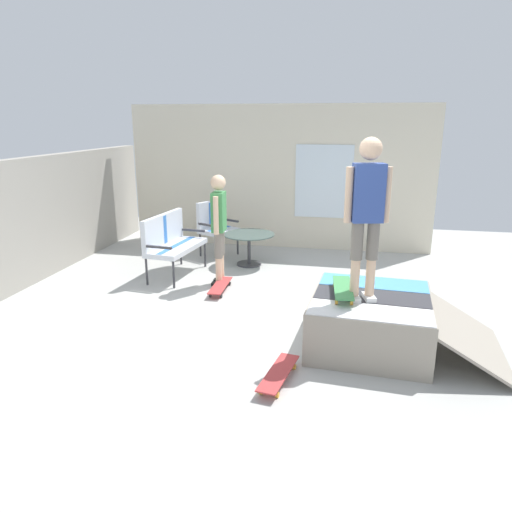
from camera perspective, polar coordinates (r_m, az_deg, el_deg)
ground_plane at (r=6.27m, az=1.74°, el=-8.09°), size 12.00×12.00×0.10m
house_facade at (r=9.61m, az=2.79°, el=9.37°), size 0.23×6.00×2.80m
skate_ramp at (r=5.64m, az=13.82°, el=-7.53°), size 1.57×2.19×0.60m
patio_bench at (r=7.96m, az=-10.21°, el=2.01°), size 1.31×0.69×1.02m
patio_chair_near_house at (r=9.10m, az=-5.01°, el=3.94°), size 0.80×0.77×1.02m
patio_table at (r=8.44m, az=-0.84°, el=1.58°), size 0.90×0.90×0.57m
person_watching at (r=7.31m, az=-4.46°, el=4.11°), size 0.48×0.26×1.72m
person_skater at (r=5.13m, az=13.14°, el=5.65°), size 0.30×0.47×1.74m
skateboard_by_bench at (r=7.24m, az=-4.29°, el=-3.57°), size 0.81×0.22×0.10m
skateboard_spare at (r=4.87m, az=2.71°, el=-13.85°), size 0.82×0.33×0.10m
skateboard_on_ramp at (r=5.45m, az=10.34°, el=-3.81°), size 0.81×0.27×0.10m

